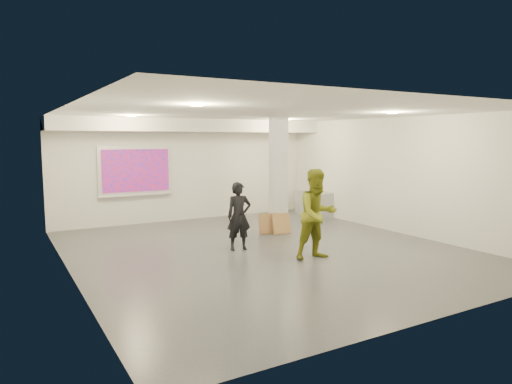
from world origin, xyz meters
TOP-DOWN VIEW (x-y plane):
  - floor at (0.00, 0.00)m, footprint 8.00×9.00m
  - ceiling at (0.00, 0.00)m, footprint 8.00×9.00m
  - wall_back at (0.00, 4.50)m, footprint 8.00×0.01m
  - wall_front at (0.00, -4.50)m, footprint 8.00×0.01m
  - wall_left at (-4.00, 0.00)m, footprint 0.01×9.00m
  - wall_right at (4.00, 0.00)m, footprint 0.01×9.00m
  - soffit_band at (0.00, 3.95)m, footprint 8.00×1.10m
  - downlight_nw at (-2.20, 2.50)m, footprint 0.22×0.22m
  - downlight_ne at (2.20, 2.50)m, footprint 0.22×0.22m
  - downlight_sw at (-2.20, -1.50)m, footprint 0.22×0.22m
  - downlight_se at (2.20, -1.50)m, footprint 0.22×0.22m
  - column at (1.50, 1.80)m, footprint 0.52×0.52m
  - projection_screen at (-1.60, 4.45)m, footprint 2.10×0.13m
  - credenza at (3.72, 3.15)m, footprint 0.58×1.34m
  - papers_stack at (3.67, 3.16)m, footprint 0.29×0.33m
  - postit_pad at (3.77, 2.95)m, footprint 0.24×0.31m
  - cardboard_back at (0.96, 1.44)m, footprint 0.51×0.23m
  - cardboard_front at (1.26, 1.26)m, footprint 0.50×0.21m
  - woman at (-0.48, 0.31)m, footprint 0.61×0.46m
  - man at (0.54, -1.15)m, footprint 0.93×0.74m

SIDE VIEW (x-z plane):
  - floor at x=0.00m, z-range -0.01..0.01m
  - cardboard_front at x=1.26m, z-range 0.00..0.54m
  - cardboard_back at x=0.96m, z-range 0.00..0.54m
  - credenza at x=3.72m, z-range 0.00..0.78m
  - woman at x=-0.48m, z-range 0.00..1.50m
  - papers_stack at x=3.67m, z-range 0.78..0.79m
  - postit_pad at x=3.77m, z-range 0.78..0.80m
  - man at x=0.54m, z-range 0.00..1.84m
  - wall_back at x=0.00m, z-range 0.00..3.00m
  - wall_front at x=0.00m, z-range 0.00..3.00m
  - wall_left at x=-4.00m, z-range 0.00..3.00m
  - wall_right at x=4.00m, z-range 0.00..3.00m
  - column at x=1.50m, z-range 0.00..3.00m
  - projection_screen at x=-1.60m, z-range 0.82..2.24m
  - soffit_band at x=0.00m, z-range 2.64..3.00m
  - downlight_nw at x=-2.20m, z-range 2.97..2.99m
  - downlight_ne at x=2.20m, z-range 2.97..2.99m
  - downlight_sw at x=-2.20m, z-range 2.97..2.99m
  - downlight_se at x=2.20m, z-range 2.97..2.99m
  - ceiling at x=0.00m, z-range 3.00..3.00m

